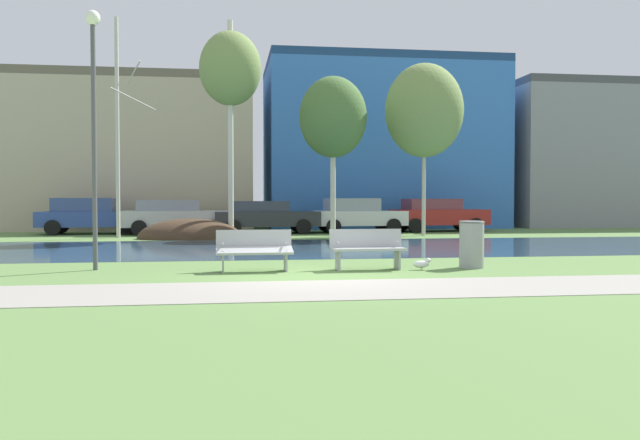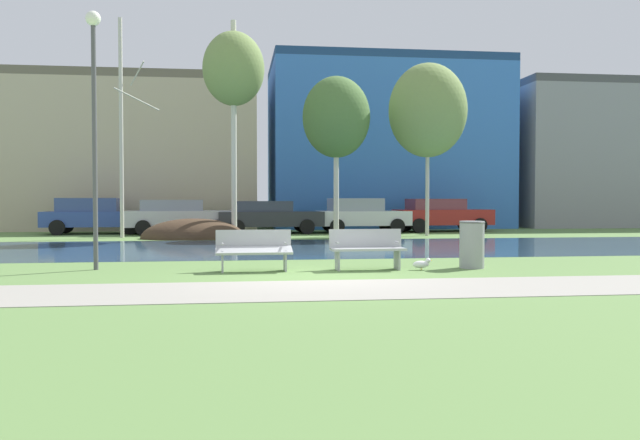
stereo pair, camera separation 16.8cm
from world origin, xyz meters
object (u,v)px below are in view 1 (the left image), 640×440
Objects in this scene: parked_sedan_second_silver at (175,216)px; parked_suv_fifth_red at (437,214)px; trash_bin at (472,244)px; seagull at (422,264)px; parked_van_nearest_blue at (90,215)px; bench_left at (254,249)px; parked_hatch_third_dark at (265,216)px; parked_wagon_fourth_white at (357,215)px; bench_right at (367,248)px; streetlamp at (94,98)px.

parked_suv_fifth_red reaches higher than parked_sedan_second_silver.
parked_sedan_second_silver reaches higher than trash_bin.
seagull is 18.48m from parked_van_nearest_blue.
bench_left is 4.79m from trash_bin.
parked_suv_fifth_red is at bearing 70.71° from seagull.
parked_sedan_second_silver reaches higher than parked_hatch_third_dark.
parked_hatch_third_dark is (1.02, 14.68, 0.29)m from bench_left.
parked_van_nearest_blue is 7.48m from parked_hatch_third_dark.
parked_wagon_fourth_white is at bearing 2.84° from parked_sedan_second_silver.
parked_sedan_second_silver is at bearing 117.41° from trash_bin.
bench_left is 2.43m from bench_right.
parked_van_nearest_blue reaches higher than parked_hatch_third_dark.
parked_sedan_second_silver is (-2.80, 14.66, 0.31)m from bench_left.
bench_right is 0.35× the size of parked_hatch_third_dark.
parked_suv_fifth_red is at bearing 4.34° from parked_hatch_third_dark.
bench_left is at bearing 180.00° from bench_right.
trash_bin is at bearing -62.59° from parked_sedan_second_silver.
streetlamp is at bearing 172.28° from seagull.
parked_wagon_fourth_white reaches higher than parked_hatch_third_dark.
trash_bin is 15.84m from parked_suv_fifth_red.
parked_sedan_second_silver is at bearing -179.74° from parked_hatch_third_dark.
streetlamp is 14.24m from parked_sedan_second_silver.
parked_suv_fifth_red is (12.38, 14.56, -2.87)m from streetlamp.
bench_right is at bearing -179.46° from trash_bin.
parked_sedan_second_silver reaches higher than bench_right.
parked_sedan_second_silver is at bearing 113.23° from seagull.
streetlamp is 1.32× the size of parked_wagon_fourth_white.
trash_bin is at bearing 0.26° from bench_left.
parked_wagon_fourth_white reaches higher than trash_bin.
parked_suv_fifth_red is (3.82, 0.23, -0.00)m from parked_wagon_fourth_white.
parked_hatch_third_dark is (3.82, 0.02, -0.02)m from parked_sedan_second_silver.
streetlamp reaches higher than seagull.
bench_right is 16.65m from parked_suv_fifth_red.
bench_right is (2.43, 0.00, 0.00)m from bench_left.
parked_van_nearest_blue is at bearing 175.25° from parked_hatch_third_dark.
bench_left reaches higher than seagull.
trash_bin is 0.23× the size of parked_van_nearest_blue.
trash_bin is 8.77m from streetlamp.
parked_hatch_third_dark is at bearing 0.26° from parked_sedan_second_silver.
parked_wagon_fourth_white reaches higher than parked_sedan_second_silver.
trash_bin is at bearing 11.10° from seagull.
parked_wagon_fourth_white is at bearing 5.19° from parked_hatch_third_dark.
parked_suv_fifth_red is (6.58, 15.29, 0.33)m from bench_right.
bench_right is at bearing -100.37° from parked_wagon_fourth_white.
parked_hatch_third_dark is (7.45, -0.62, -0.05)m from parked_van_nearest_blue.
seagull is 16.44m from parked_suv_fifth_red.
parked_van_nearest_blue reaches higher than bench_left.
parked_van_nearest_blue is at bearing 122.85° from seagull.
trash_bin is 0.25× the size of parked_wagon_fourth_white.
parked_van_nearest_blue is (-6.43, 15.30, 0.34)m from bench_left.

